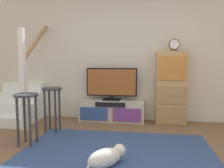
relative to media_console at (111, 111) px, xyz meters
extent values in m
cube|color=beige|center=(0.30, 0.27, 1.13)|extent=(6.40, 0.12, 2.70)
cube|color=navy|center=(0.30, -1.59, -0.21)|extent=(2.60, 1.80, 0.01)
cube|color=#BCB29E|center=(0.00, 0.01, 0.00)|extent=(1.32, 0.36, 0.43)
cube|color=#2D4784|center=(-0.33, -0.18, -0.03)|extent=(0.55, 0.02, 0.26)
cube|color=#70387F|center=(0.33, -0.18, -0.03)|extent=(0.55, 0.02, 0.26)
cube|color=black|center=(0.00, -0.18, 0.16)|extent=(0.59, 0.02, 0.09)
cube|color=black|center=(0.00, 0.03, 0.23)|extent=(0.36, 0.22, 0.02)
cylinder|color=black|center=(0.00, 0.03, 0.27)|extent=(0.05, 0.05, 0.06)
cube|color=black|center=(0.00, 0.03, 0.59)|extent=(1.03, 0.05, 0.57)
cube|color=brown|center=(0.00, 0.00, 0.59)|extent=(0.98, 0.01, 0.52)
cube|color=tan|center=(1.17, 0.02, 0.49)|extent=(0.58, 0.34, 1.42)
cube|color=#9C7949|center=(1.17, -0.16, -0.02)|extent=(0.53, 0.02, 0.33)
sphere|color=olive|center=(1.17, -0.18, -0.02)|extent=(0.03, 0.03, 0.03)
cube|color=#9C7949|center=(1.17, -0.16, 0.37)|extent=(0.53, 0.02, 0.33)
sphere|color=olive|center=(1.17, -0.18, 0.37)|extent=(0.03, 0.03, 0.03)
cube|color=#BC7533|center=(1.17, -0.16, 0.88)|extent=(0.49, 0.02, 0.45)
cube|color=#4C3823|center=(1.21, 0.00, 1.21)|extent=(0.12, 0.08, 0.02)
cylinder|color=brown|center=(1.21, 0.00, 1.33)|extent=(0.20, 0.04, 0.20)
cylinder|color=silver|center=(1.21, -0.03, 1.33)|extent=(0.17, 0.01, 0.17)
cube|color=white|center=(-1.95, -0.66, -0.12)|extent=(0.90, 0.26, 0.19)
cube|color=white|center=(-1.95, -0.40, -0.03)|extent=(0.90, 0.26, 0.38)
cube|color=white|center=(-1.95, -0.14, 0.07)|extent=(0.90, 0.26, 0.57)
cube|color=white|center=(-1.95, 0.12, 0.16)|extent=(0.90, 0.26, 0.76)
cube|color=white|center=(-1.95, 0.38, 0.26)|extent=(0.90, 0.26, 0.95)
cube|color=white|center=(-1.45, -0.79, 0.68)|extent=(0.09, 0.09, 1.80)
cube|color=#9E7547|center=(-1.45, -0.14, 1.48)|extent=(0.06, 1.33, 0.99)
cylinder|color=#333338|center=(-1.13, -1.54, 0.15)|extent=(0.04, 0.04, 0.72)
cylinder|color=#333338|center=(-0.94, -1.54, 0.15)|extent=(0.04, 0.04, 0.72)
cylinder|color=#333338|center=(-1.13, -1.35, 0.15)|extent=(0.04, 0.04, 0.72)
cylinder|color=#333338|center=(-0.94, -1.35, 0.15)|extent=(0.04, 0.04, 0.72)
cylinder|color=#333338|center=(-1.03, -1.45, 0.52)|extent=(0.34, 0.34, 0.03)
cylinder|color=#333338|center=(-1.01, -0.90, 0.15)|extent=(0.04, 0.04, 0.74)
cylinder|color=#333338|center=(-0.82, -0.90, 0.15)|extent=(0.04, 0.04, 0.74)
cylinder|color=#333338|center=(-1.01, -0.72, 0.15)|extent=(0.04, 0.04, 0.74)
cylinder|color=#333338|center=(-0.82, -0.72, 0.15)|extent=(0.04, 0.04, 0.74)
cylinder|color=#333338|center=(-0.92, -0.81, 0.54)|extent=(0.34, 0.34, 0.03)
ellipsoid|color=beige|center=(0.21, -1.97, -0.11)|extent=(0.46, 0.44, 0.22)
sphere|color=beige|center=(0.37, -1.83, -0.06)|extent=(0.15, 0.15, 0.15)
cylinder|color=beige|center=(0.06, -2.11, -0.14)|extent=(0.10, 0.09, 0.16)
camera|label=1|loc=(0.65, -4.40, 1.02)|focal=35.57mm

